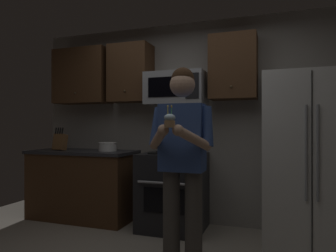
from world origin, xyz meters
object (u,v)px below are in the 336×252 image
Objects in this scene: refrigerator at (308,160)px; cupcake at (170,120)px; knife_block at (60,142)px; oven_range at (173,191)px; bowl_large_white at (107,146)px; microwave at (176,89)px; person at (182,155)px.

cupcake is at bearing -130.00° from refrigerator.
knife_block is at bearing 147.50° from cupcake.
oven_range is 1.56m from refrigerator.
oven_range is 1.07m from bowl_large_white.
knife_block is at bearing -174.78° from microwave.
person is (0.42, -1.00, 0.53)m from oven_range.
refrigerator is at bearing -6.03° from microwave.
refrigerator is at bearing 41.62° from person.
cupcake is (0.42, -1.45, -0.43)m from microwave.
microwave is at bearing 110.29° from person.
person is at bearing 90.00° from cupcake.
microwave is 0.41× the size of refrigerator.
refrigerator is 5.63× the size of knife_block.
oven_range is 3.76× the size of bowl_large_white.
cupcake reaches higher than bowl_large_white.
refrigerator is 1.73m from cupcake.
refrigerator is 1.02× the size of person.
oven_range is at bearing 178.50° from refrigerator.
person reaches higher than oven_range.
microwave is at bearing 105.96° from cupcake.
bowl_large_white is at bearing 177.85° from refrigerator.
cupcake is (-1.08, -1.29, 0.39)m from refrigerator.
refrigerator is 10.35× the size of cupcake.
microwave reaches higher than person.
microwave reaches higher than cupcake.
oven_range is 0.53× the size of person.
refrigerator is 1.45m from person.
microwave is 2.31× the size of knife_block.
cupcake is at bearing -32.50° from knife_block.
knife_block is at bearing 154.53° from person.
cupcake is at bearing -74.04° from microwave.
oven_range is 1.73m from knife_block.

